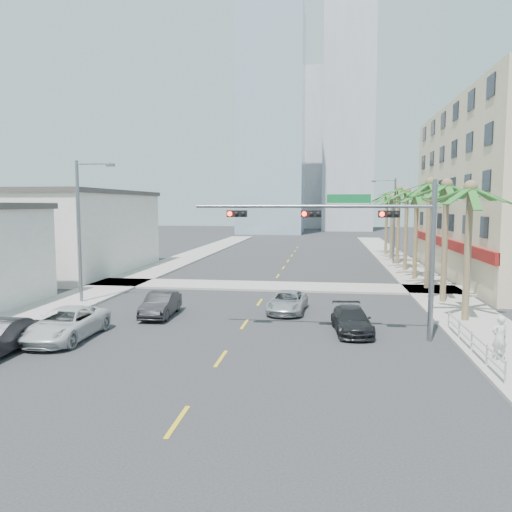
{
  "coord_description": "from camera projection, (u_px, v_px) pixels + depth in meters",
  "views": [
    {
      "loc": [
        4.2,
        -15.44,
        6.27
      ],
      "look_at": [
        0.44,
        11.21,
        3.5
      ],
      "focal_mm": 35.0,
      "sensor_mm": 36.0,
      "label": 1
    }
  ],
  "objects": [
    {
      "name": "pedestrian",
      "position": [
        499.0,
        338.0,
        19.66
      ],
      "size": [
        0.74,
        0.59,
        1.79
      ],
      "primitive_type": "imported",
      "rotation": [
        0.0,
        0.0,
        3.41
      ],
      "color": "silver",
      "rests_on": "sidewalk_right"
    },
    {
      "name": "tower_far_left",
      "position": [
        271.0,
        123.0,
        108.67
      ],
      "size": [
        14.0,
        14.0,
        48.0
      ],
      "primitive_type": "cube",
      "color": "#99B2C6",
      "rests_on": "ground"
    },
    {
      "name": "guardrail",
      "position": [
        472.0,
        339.0,
        20.84
      ],
      "size": [
        0.08,
        8.08,
        1.0
      ],
      "color": "silver",
      "rests_on": "ground"
    },
    {
      "name": "streetlight_left",
      "position": [
        82.0,
        224.0,
        31.24
      ],
      "size": [
        2.55,
        0.25,
        9.0
      ],
      "color": "slate",
      "rests_on": "ground"
    },
    {
      "name": "traffic_signal_mast",
      "position": [
        361.0,
        231.0,
        22.95
      ],
      "size": [
        11.12,
        0.54,
        7.2
      ],
      "color": "slate",
      "rests_on": "ground"
    },
    {
      "name": "sidewalk_right",
      "position": [
        439.0,
        295.0,
        34.46
      ],
      "size": [
        4.0,
        120.0,
        0.15
      ],
      "primitive_type": "cube",
      "color": "gray",
      "rests_on": "ground"
    },
    {
      "name": "ground",
      "position": [
        195.0,
        396.0,
        16.44
      ],
      "size": [
        260.0,
        260.0,
        0.0
      ],
      "primitive_type": "plane",
      "color": "#262628",
      "rests_on": "ground"
    },
    {
      "name": "palm_tree_3",
      "position": [
        417.0,
        195.0,
        41.28
      ],
      "size": [
        4.8,
        4.8,
        7.8
      ],
      "color": "brown",
      "rests_on": "ground"
    },
    {
      "name": "palm_tree_5",
      "position": [
        399.0,
        190.0,
        51.46
      ],
      "size": [
        4.8,
        4.8,
        8.52
      ],
      "color": "brown",
      "rests_on": "ground"
    },
    {
      "name": "sidewalk_cross",
      "position": [
        270.0,
        286.0,
        38.1
      ],
      "size": [
        80.0,
        4.0,
        0.15
      ],
      "primitive_type": "cube",
      "color": "gray",
      "rests_on": "ground"
    },
    {
      "name": "palm_tree_0",
      "position": [
        470.0,
        189.0,
        25.92
      ],
      "size": [
        4.8,
        4.8,
        7.8
      ],
      "color": "brown",
      "rests_on": "ground"
    },
    {
      "name": "tower_far_center",
      "position": [
        301.0,
        151.0,
        137.83
      ],
      "size": [
        16.0,
        16.0,
        42.0
      ],
      "primitive_type": "cube",
      "color": "#ADADB2",
      "rests_on": "ground"
    },
    {
      "name": "tower_far_right",
      "position": [
        348.0,
        106.0,
        120.46
      ],
      "size": [
        12.0,
        12.0,
        60.0
      ],
      "primitive_type": "cube",
      "color": "#ADADB2",
      "rests_on": "ground"
    },
    {
      "name": "building_left_far",
      "position": [
        69.0,
        234.0,
        46.36
      ],
      "size": [
        11.0,
        18.0,
        7.2
      ],
      "primitive_type": "cube",
      "color": "beige",
      "rests_on": "ground"
    },
    {
      "name": "palm_tree_7",
      "position": [
        387.0,
        195.0,
        61.73
      ],
      "size": [
        4.8,
        4.8,
        8.16
      ],
      "color": "brown",
      "rests_on": "ground"
    },
    {
      "name": "car_lane_right",
      "position": [
        352.0,
        320.0,
        24.53
      ],
      "size": [
        2.16,
        4.39,
        1.23
      ],
      "primitive_type": "imported",
      "rotation": [
        0.0,
        0.0,
        0.11
      ],
      "color": "black",
      "rests_on": "ground"
    },
    {
      "name": "car_lane_left",
      "position": [
        161.0,
        304.0,
        28.1
      ],
      "size": [
        1.62,
        4.18,
        1.36
      ],
      "primitive_type": "imported",
      "rotation": [
        0.0,
        0.0,
        0.04
      ],
      "color": "black",
      "rests_on": "ground"
    },
    {
      "name": "sidewalk_left",
      "position": [
        110.0,
        287.0,
        37.8
      ],
      "size": [
        4.0,
        120.0,
        0.15
      ],
      "primitive_type": "cube",
      "color": "gray",
      "rests_on": "ground"
    },
    {
      "name": "streetlight_right",
      "position": [
        392.0,
        217.0,
        51.82
      ],
      "size": [
        2.55,
        0.25,
        9.0
      ],
      "color": "slate",
      "rests_on": "ground"
    },
    {
      "name": "palm_tree_1",
      "position": [
        447.0,
        186.0,
        31.0
      ],
      "size": [
        4.8,
        4.8,
        8.16
      ],
      "color": "brown",
      "rests_on": "ground"
    },
    {
      "name": "car_lane_center",
      "position": [
        287.0,
        302.0,
        29.17
      ],
      "size": [
        2.31,
        4.5,
        1.21
      ],
      "primitive_type": "imported",
      "rotation": [
        0.0,
        0.0,
        -0.07
      ],
      "color": "silver",
      "rests_on": "ground"
    },
    {
      "name": "palm_tree_4",
      "position": [
        407.0,
        192.0,
        46.37
      ],
      "size": [
        4.8,
        4.8,
        8.16
      ],
      "color": "brown",
      "rests_on": "ground"
    },
    {
      "name": "car_parked_far",
      "position": [
        66.0,
        324.0,
        23.25
      ],
      "size": [
        2.41,
        5.23,
        1.45
      ],
      "primitive_type": "imported",
      "rotation": [
        0.0,
        0.0,
        -0.0
      ],
      "color": "silver",
      "rests_on": "ground"
    },
    {
      "name": "palm_tree_2",
      "position": [
        430.0,
        184.0,
        36.09
      ],
      "size": [
        4.8,
        4.8,
        8.52
      ],
      "color": "brown",
      "rests_on": "ground"
    },
    {
      "name": "palm_tree_6",
      "position": [
        392.0,
        198.0,
        56.65
      ],
      "size": [
        4.8,
        4.8,
        7.8
      ],
      "color": "brown",
      "rests_on": "ground"
    }
  ]
}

